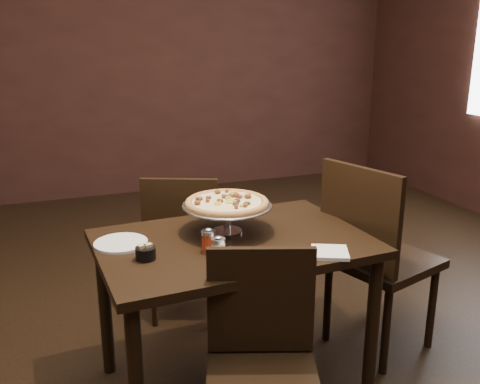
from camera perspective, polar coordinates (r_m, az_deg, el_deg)
name	(u,v)px	position (r m, az deg, el deg)	size (l,w,h in m)	color
room	(251,85)	(2.14, 1.16, 11.31)	(6.04, 7.04, 2.84)	black
dining_table	(233,260)	(2.39, -0.70, -7.22)	(1.20, 0.83, 0.73)	black
pizza_stand	(227,203)	(2.40, -1.41, -1.20)	(0.41, 0.41, 0.17)	silver
parmesan_shaker	(218,248)	(2.13, -2.33, -6.04)	(0.06, 0.06, 0.10)	beige
pepper_flake_shaker	(208,240)	(2.21, -3.38, -5.18)	(0.06, 0.06, 0.10)	maroon
packet_caddy	(146,253)	(2.18, -10.04, -6.40)	(0.08, 0.08, 0.06)	black
napkin_stack	(330,252)	(2.23, 9.58, -6.38)	(0.14, 0.14, 0.02)	white
plate_left	(121,243)	(2.35, -12.60, -5.34)	(0.23, 0.23, 0.01)	white
plate_near	(247,264)	(2.09, 0.73, -7.73)	(0.25, 0.25, 0.01)	white
serving_spatula	(247,210)	(2.32, 0.79, -1.91)	(0.14, 0.14, 0.02)	silver
chair_far	(184,242)	(3.03, -5.99, -5.29)	(0.54, 0.54, 0.87)	black
chair_near	(262,360)	(2.02, 2.36, -17.43)	(0.51, 0.51, 0.86)	black
chair_side	(374,252)	(2.78, 14.07, -6.19)	(0.59, 0.59, 1.00)	black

